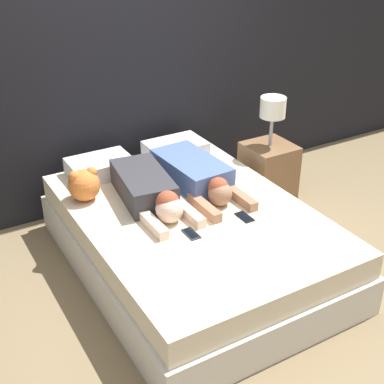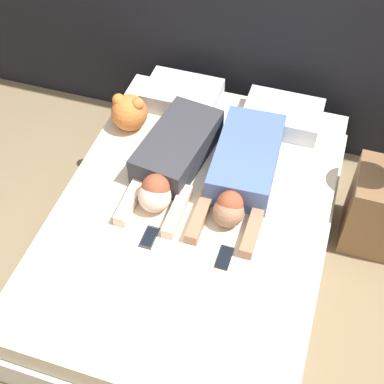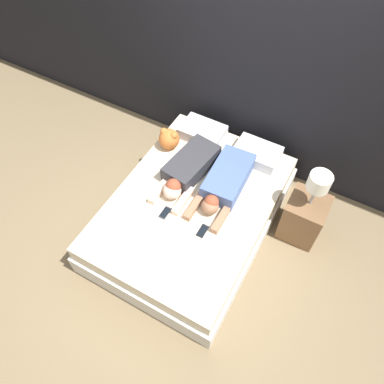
{
  "view_description": "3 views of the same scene",
  "coord_description": "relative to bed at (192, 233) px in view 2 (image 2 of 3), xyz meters",
  "views": [
    {
      "loc": [
        -1.65,
        -2.82,
        2.38
      ],
      "look_at": [
        0.0,
        0.0,
        0.62
      ],
      "focal_mm": 50.0,
      "sensor_mm": 36.0,
      "label": 1
    },
    {
      "loc": [
        0.58,
        -1.81,
        2.87
      ],
      "look_at": [
        0.0,
        0.0,
        0.62
      ],
      "focal_mm": 50.0,
      "sensor_mm": 36.0,
      "label": 2
    },
    {
      "loc": [
        1.06,
        -1.91,
        3.63
      ],
      "look_at": [
        0.0,
        0.0,
        0.62
      ],
      "focal_mm": 35.0,
      "sensor_mm": 36.0,
      "label": 3
    }
  ],
  "objects": [
    {
      "name": "ground_plane",
      "position": [
        0.0,
        0.0,
        -0.23
      ],
      "size": [
        12.0,
        12.0,
        0.0
      ],
      "primitive_type": "plane",
      "color": "#7F6B4C"
    },
    {
      "name": "bed",
      "position": [
        0.0,
        0.0,
        0.0
      ],
      "size": [
        1.58,
        2.19,
        0.47
      ],
      "color": "beige",
      "rests_on": "ground_plane"
    },
    {
      "name": "pillow_head_left",
      "position": [
        -0.34,
        0.87,
        0.31
      ],
      "size": [
        0.49,
        0.34,
        0.13
      ],
      "color": "silver",
      "rests_on": "bed"
    },
    {
      "name": "pillow_head_right",
      "position": [
        0.34,
        0.87,
        0.31
      ],
      "size": [
        0.49,
        0.34,
        0.13
      ],
      "color": "silver",
      "rests_on": "bed"
    },
    {
      "name": "person_left",
      "position": [
        -0.21,
        0.25,
        0.34
      ],
      "size": [
        0.42,
        0.95,
        0.22
      ],
      "color": "#333338",
      "rests_on": "bed"
    },
    {
      "name": "person_right",
      "position": [
        0.22,
        0.3,
        0.33
      ],
      "size": [
        0.39,
        0.97,
        0.2
      ],
      "color": "#4C66A5",
      "rests_on": "bed"
    },
    {
      "name": "cell_phone_left",
      "position": [
        -0.16,
        -0.26,
        0.24
      ],
      "size": [
        0.07,
        0.15,
        0.01
      ],
      "color": "#2D2D33",
      "rests_on": "bed"
    },
    {
      "name": "cell_phone_right",
      "position": [
        0.27,
        -0.27,
        0.24
      ],
      "size": [
        0.07,
        0.15,
        0.01
      ],
      "color": "black",
      "rests_on": "bed"
    },
    {
      "name": "plush_toy",
      "position": [
        -0.59,
        0.54,
        0.36
      ],
      "size": [
        0.23,
        0.23,
        0.25
      ],
      "color": "orange",
      "rests_on": "bed"
    },
    {
      "name": "nightstand",
      "position": [
        1.07,
        0.5,
        0.1
      ],
      "size": [
        0.4,
        0.4,
        0.98
      ],
      "color": "brown",
      "rests_on": "ground_plane"
    }
  ]
}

